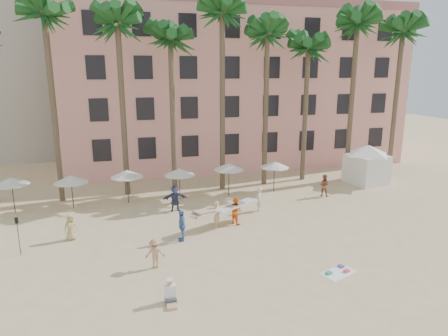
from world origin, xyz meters
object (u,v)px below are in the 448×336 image
pink_hotel (231,88)px  carrier_white (236,210)px  cabana (367,161)px  carrier_yellow (217,212)px

pink_hotel → carrier_white: pink_hotel is taller
cabana → carrier_white: cabana is taller
cabana → carrier_yellow: (-15.51, -6.78, -1.04)m
pink_hotel → carrier_white: (-5.15, -19.56, -7.02)m
pink_hotel → cabana: pink_hotel is taller
pink_hotel → carrier_white: 21.41m
cabana → carrier_white: 15.59m
pink_hotel → carrier_yellow: (-6.50, -19.90, -6.97)m
pink_hotel → cabana: 16.99m
carrier_yellow → carrier_white: 1.39m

